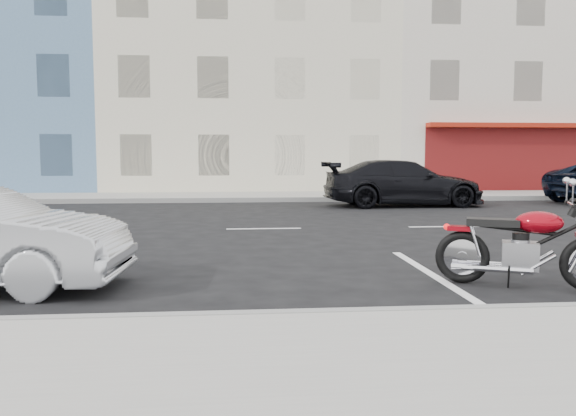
% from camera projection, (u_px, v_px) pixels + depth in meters
% --- Properties ---
extents(ground, '(120.00, 120.00, 0.00)m').
position_uv_depth(ground, '(355.00, 228.00, 12.23)').
color(ground, black).
rests_on(ground, ground).
extents(sidewalk_far, '(80.00, 3.40, 0.15)m').
position_uv_depth(sidewalk_far, '(171.00, 197.00, 20.42)').
color(sidewalk_far, gray).
rests_on(sidewalk_far, ground).
extents(curb_far, '(80.00, 0.12, 0.16)m').
position_uv_depth(curb_far, '(165.00, 200.00, 18.73)').
color(curb_far, gray).
rests_on(curb_far, ground).
extents(bldg_cream, '(12.00, 12.00, 11.50)m').
position_uv_depth(bldg_cream, '(249.00, 71.00, 27.69)').
color(bldg_cream, beige).
rests_on(bldg_cream, ground).
extents(bldg_corner, '(14.00, 12.00, 12.50)m').
position_uv_depth(bldg_corner, '(502.00, 64.00, 28.78)').
color(bldg_corner, beige).
rests_on(bldg_corner, ground).
extents(car_far, '(4.99, 2.10, 1.44)m').
position_uv_depth(car_far, '(403.00, 183.00, 17.52)').
color(car_far, black).
rests_on(car_far, ground).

